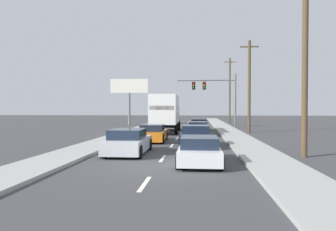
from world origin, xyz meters
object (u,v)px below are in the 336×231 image
Objects in this scene: car_green at (198,129)px; roadside_billboard at (129,91)px; car_silver at (128,142)px; car_yellow at (199,125)px; traffic_signal_mast at (211,89)px; car_orange at (153,133)px; utility_pole_far at (230,90)px; car_navy at (196,137)px; utility_pole_mid at (249,85)px; box_truck at (166,111)px; car_white at (199,151)px; utility_pole_near at (305,50)px.

roadside_billboard is (-9.75, 17.24, 4.26)m from car_green.
car_silver is 1.04× the size of car_yellow.
car_silver is at bearing -107.41° from car_green.
car_yellow is 15.15m from roadside_billboard.
car_green is 12.82m from traffic_signal_mast.
utility_pole_far reaches higher than car_orange.
car_navy is 0.48× the size of utility_pole_mid.
car_white is at bearing -79.53° from box_truck.
car_orange is 0.40× the size of utility_pole_far.
traffic_signal_mast is at bearing -105.60° from utility_pole_far.
traffic_signal_mast reaches higher than car_white.
car_orange is at bearing 141.51° from utility_pole_near.
car_silver is 9.70m from utility_pole_near.
utility_pole_near reaches higher than car_white.
traffic_signal_mast is 12.48m from roadside_billboard.
car_yellow is 14.23m from car_navy.
car_navy is 20.19m from traffic_signal_mast.
car_navy is 1.03× the size of car_white.
car_green is (3.53, 11.27, -0.02)m from car_silver.
car_yellow is 19.26m from utility_pole_far.
roadside_billboard is at bearing 107.59° from car_white.
car_yellow is (3.19, 3.28, -1.48)m from box_truck.
roadside_billboard is (-6.21, 28.51, 4.24)m from car_silver.
box_truck is at bearing -174.57° from utility_pole_mid.
roadside_billboard reaches higher than box_truck.
utility_pole_far is 16.55m from roadside_billboard.
car_green is (-0.12, -6.57, 0.01)m from car_yellow.
car_orange reaches higher than car_white.
car_orange reaches higher than car_yellow.
roadside_billboard reaches higher than car_white.
roadside_billboard is at bearing 155.36° from traffic_signal_mast.
traffic_signal_mast reaches higher than car_navy.
car_yellow is at bearing 78.43° from car_silver.
car_white is (3.62, -2.51, -0.06)m from car_silver.
utility_pole_far reaches higher than car_navy.
box_truck is 2.16× the size of car_orange.
roadside_billboard is (-9.64, 24.89, 4.25)m from car_navy.
utility_pole_mid is (3.35, -7.98, -0.11)m from traffic_signal_mast.
traffic_signal_mast reaches higher than car_orange.
box_truck reaches higher than car_yellow.
car_green is 0.48× the size of utility_pole_mid.
traffic_signal_mast is 23.92m from utility_pole_near.
car_silver reaches higher than car_orange.
roadside_billboard is (-9.84, 31.02, 4.30)m from car_white.
car_orange is 5.99m from car_green.
car_white is at bearing -105.24° from utility_pole_mid.
utility_pole_mid is at bearing 61.04° from car_silver.
roadside_billboard is at bearing 138.10° from utility_pole_mid.
car_green is 0.44× the size of utility_pole_near.
utility_pole_mid is at bearing -67.24° from traffic_signal_mast.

